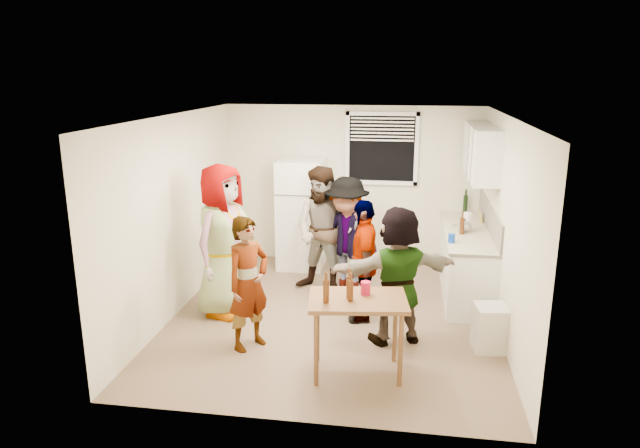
% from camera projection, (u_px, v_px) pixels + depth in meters
% --- Properties ---
extents(room, '(4.00, 4.50, 2.50)m').
position_uv_depth(room, '(333.00, 317.00, 7.19)').
color(room, silver).
rests_on(room, ground).
extents(window, '(1.12, 0.10, 1.06)m').
position_uv_depth(window, '(382.00, 149.00, 8.75)').
color(window, white).
rests_on(window, room).
extents(refrigerator, '(0.70, 0.70, 1.70)m').
position_uv_depth(refrigerator, '(302.00, 214.00, 8.88)').
color(refrigerator, white).
rests_on(refrigerator, ground).
extents(counter_lower, '(0.60, 2.20, 0.86)m').
position_uv_depth(counter_lower, '(465.00, 262.00, 7.93)').
color(counter_lower, white).
rests_on(counter_lower, ground).
extents(countertop, '(0.64, 2.22, 0.04)m').
position_uv_depth(countertop, '(467.00, 231.00, 7.81)').
color(countertop, beige).
rests_on(countertop, counter_lower).
extents(backsplash, '(0.03, 2.20, 0.36)m').
position_uv_depth(backsplash, '(490.00, 218.00, 7.72)').
color(backsplash, '#A9A29A').
rests_on(backsplash, countertop).
extents(upper_cabinets, '(0.34, 1.60, 0.70)m').
position_uv_depth(upper_cabinets, '(481.00, 152.00, 7.70)').
color(upper_cabinets, white).
rests_on(upper_cabinets, room).
extents(kettle, '(0.24, 0.20, 0.19)m').
position_uv_depth(kettle, '(464.00, 232.00, 7.72)').
color(kettle, silver).
rests_on(kettle, countertop).
extents(paper_towel, '(0.12, 0.12, 0.25)m').
position_uv_depth(paper_towel, '(466.00, 231.00, 7.75)').
color(paper_towel, white).
rests_on(paper_towel, countertop).
extents(wine_bottle, '(0.07, 0.07, 0.27)m').
position_uv_depth(wine_bottle, '(465.00, 213.00, 8.74)').
color(wine_bottle, black).
rests_on(wine_bottle, countertop).
extents(beer_bottle_counter, '(0.06, 0.06, 0.22)m').
position_uv_depth(beer_bottle_counter, '(461.00, 234.00, 7.60)').
color(beer_bottle_counter, '#47230C').
rests_on(beer_bottle_counter, countertop).
extents(blue_cup, '(0.09, 0.09, 0.12)m').
position_uv_depth(blue_cup, '(451.00, 243.00, 7.22)').
color(blue_cup, '#0C3BA7').
rests_on(blue_cup, countertop).
extents(picture_frame, '(0.02, 0.18, 0.15)m').
position_uv_depth(picture_frame, '(480.00, 216.00, 8.21)').
color(picture_frame, gold).
rests_on(picture_frame, countertop).
extents(trash_bin, '(0.40, 0.40, 0.51)m').
position_uv_depth(trash_bin, '(490.00, 329.00, 6.30)').
color(trash_bin, beige).
rests_on(trash_bin, ground).
extents(serving_table, '(1.05, 0.77, 0.82)m').
position_uv_depth(serving_table, '(357.00, 372.00, 5.88)').
color(serving_table, brown).
rests_on(serving_table, ground).
extents(beer_bottle_table, '(0.06, 0.06, 0.21)m').
position_uv_depth(beer_bottle_table, '(350.00, 301.00, 5.60)').
color(beer_bottle_table, '#47230C').
rests_on(beer_bottle_table, serving_table).
extents(red_cup, '(0.10, 0.10, 0.13)m').
position_uv_depth(red_cup, '(365.00, 294.00, 5.77)').
color(red_cup, '#BA1639').
rests_on(red_cup, serving_table).
extents(guest_grey, '(2.14, 1.54, 0.61)m').
position_uv_depth(guest_grey, '(226.00, 312.00, 7.34)').
color(guest_grey, gray).
rests_on(guest_grey, ground).
extents(guest_stripe, '(1.55, 1.31, 0.36)m').
position_uv_depth(guest_stripe, '(251.00, 346.00, 6.44)').
color(guest_stripe, '#141933').
rests_on(guest_stripe, ground).
extents(guest_back_left, '(1.31, 1.94, 0.67)m').
position_uv_depth(guest_back_left, '(324.00, 291.00, 8.06)').
color(guest_back_left, '#4F3520').
rests_on(guest_back_left, ground).
extents(guest_back_right, '(1.71, 1.96, 0.61)m').
position_uv_depth(guest_back_right, '(346.00, 294.00, 7.92)').
color(guest_back_right, '#46454B').
rests_on(guest_back_right, ground).
extents(guest_black, '(1.64, 1.10, 0.37)m').
position_uv_depth(guest_black, '(362.00, 318.00, 7.16)').
color(guest_black, black).
rests_on(guest_black, ground).
extents(guest_orange, '(1.96, 2.02, 0.47)m').
position_uv_depth(guest_orange, '(395.00, 340.00, 6.58)').
color(guest_orange, '#E19D5D').
rests_on(guest_orange, ground).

